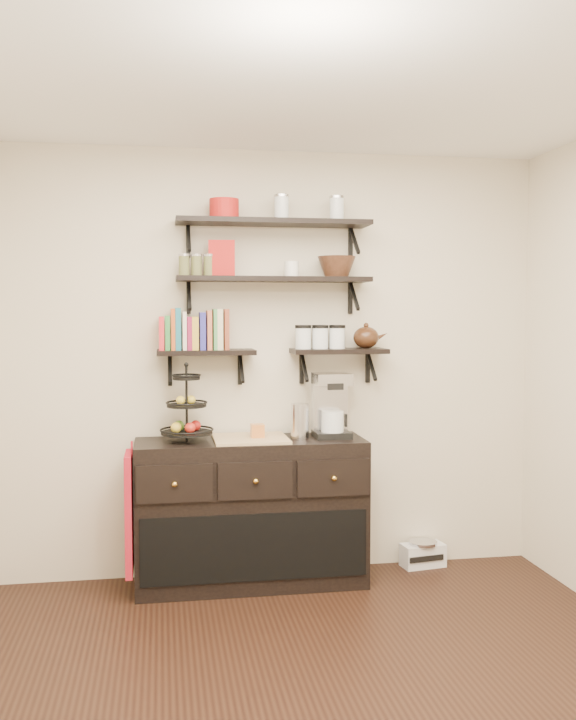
{
  "coord_description": "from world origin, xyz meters",
  "views": [
    {
      "loc": [
        -0.69,
        -3.08,
        1.69
      ],
      "look_at": [
        0.01,
        1.15,
        1.41
      ],
      "focal_mm": 38.0,
      "sensor_mm": 36.0,
      "label": 1
    }
  ],
  "objects": [
    {
      "name": "shelf_top",
      "position": [
        0.0,
        1.62,
        2.23
      ],
      "size": [
        1.2,
        0.27,
        0.23
      ],
      "color": "black",
      "rests_on": "back_wall"
    },
    {
      "name": "shelf_mid",
      "position": [
        0.0,
        1.62,
        1.88
      ],
      "size": [
        1.2,
        0.27,
        0.23
      ],
      "color": "black",
      "rests_on": "back_wall"
    },
    {
      "name": "coffee_maker",
      "position": [
        0.35,
        1.54,
        1.09
      ],
      "size": [
        0.22,
        0.21,
        0.4
      ],
      "rotation": [
        0.0,
        0.0,
        0.02
      ],
      "color": "black",
      "rests_on": "sideboard"
    },
    {
      "name": "ramekins",
      "position": [
        0.11,
        1.61,
        1.95
      ],
      "size": [
        0.09,
        0.09,
        0.1
      ],
      "primitive_type": "cylinder",
      "color": "white",
      "rests_on": "shelf_mid"
    },
    {
      "name": "back_wall",
      "position": [
        0.0,
        1.75,
        1.35
      ],
      "size": [
        3.5,
        0.02,
        2.7
      ],
      "primitive_type": "cube",
      "color": "beige",
      "rests_on": "ground"
    },
    {
      "name": "walnut_bowl",
      "position": [
        0.4,
        1.61,
        1.96
      ],
      "size": [
        0.24,
        0.24,
        0.13
      ],
      "primitive_type": null,
      "color": "black",
      "rests_on": "shelf_mid"
    },
    {
      "name": "teapot",
      "position": [
        0.6,
        1.63,
        1.53
      ],
      "size": [
        0.25,
        0.2,
        0.16
      ],
      "primitive_type": null,
      "rotation": [
        0.0,
        0.0,
        0.2
      ],
      "color": "#341C0F",
      "rests_on": "shelf_low_right"
    },
    {
      "name": "red_pot",
      "position": [
        -0.3,
        1.61,
        2.31
      ],
      "size": [
        0.18,
        0.18,
        0.12
      ],
      "primitive_type": "cylinder",
      "color": "#A71613",
      "rests_on": "shelf_top"
    },
    {
      "name": "cookbooks",
      "position": [
        -0.47,
        1.63,
        1.57
      ],
      "size": [
        0.43,
        0.15,
        0.26
      ],
      "color": "red",
      "rests_on": "shelf_low_left"
    },
    {
      "name": "shelf_low_left",
      "position": [
        -0.42,
        1.63,
        1.43
      ],
      "size": [
        0.6,
        0.25,
        0.23
      ],
      "color": "black",
      "rests_on": "back_wall"
    },
    {
      "name": "fruit_stand",
      "position": [
        -0.54,
        1.52,
        1.06
      ],
      "size": [
        0.31,
        0.31,
        0.46
      ],
      "rotation": [
        0.0,
        0.0,
        -0.08
      ],
      "color": "black",
      "rests_on": "sideboard"
    },
    {
      "name": "ceiling",
      "position": [
        0.0,
        0.0,
        2.7
      ],
      "size": [
        3.5,
        3.5,
        0.02
      ],
      "primitive_type": "cube",
      "color": "white",
      "rests_on": "back_wall"
    },
    {
      "name": "shelf_low_right",
      "position": [
        0.42,
        1.63,
        1.43
      ],
      "size": [
        0.6,
        0.25,
        0.23
      ],
      "color": "black",
      "rests_on": "back_wall"
    },
    {
      "name": "candle",
      "position": [
        -0.12,
        1.51,
        0.96
      ],
      "size": [
        0.08,
        0.08,
        0.08
      ],
      "primitive_type": "cube",
      "color": "#BB682B",
      "rests_on": "sideboard"
    },
    {
      "name": "thermal_carafe",
      "position": [
        0.14,
        1.49,
        1.01
      ],
      "size": [
        0.11,
        0.11,
        0.22
      ],
      "primitive_type": "cylinder",
      "color": "silver",
      "rests_on": "sideboard"
    },
    {
      "name": "radio",
      "position": [
        1.0,
        1.65,
        0.08
      ],
      "size": [
        0.3,
        0.21,
        0.17
      ],
      "rotation": [
        0.0,
        0.0,
        0.15
      ],
      "color": "silver",
      "rests_on": "floor"
    },
    {
      "name": "apron",
      "position": [
        -0.89,
        1.41,
        0.51
      ],
      "size": [
        0.04,
        0.3,
        0.71
      ],
      "primitive_type": "cube",
      "color": "maroon",
      "rests_on": "sideboard"
    },
    {
      "name": "floor",
      "position": [
        0.0,
        0.0,
        0.0
      ],
      "size": [
        3.5,
        3.5,
        0.0
      ],
      "primitive_type": "plane",
      "color": "black",
      "rests_on": "ground"
    },
    {
      "name": "glass_canisters",
      "position": [
        0.3,
        1.63,
        1.51
      ],
      "size": [
        0.32,
        0.1,
        0.13
      ],
      "color": "silver",
      "rests_on": "shelf_low_right"
    },
    {
      "name": "sideboard",
      "position": [
        -0.16,
        1.51,
        0.45
      ],
      "size": [
        1.4,
        0.5,
        0.92
      ],
      "color": "black",
      "rests_on": "floor"
    },
    {
      "name": "recipe_box",
      "position": [
        -0.32,
        1.61,
        2.01
      ],
      "size": [
        0.16,
        0.07,
        0.22
      ],
      "primitive_type": "cube",
      "rotation": [
        0.0,
        0.0,
        -0.06
      ],
      "color": "#A71613",
      "rests_on": "shelf_mid"
    }
  ]
}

